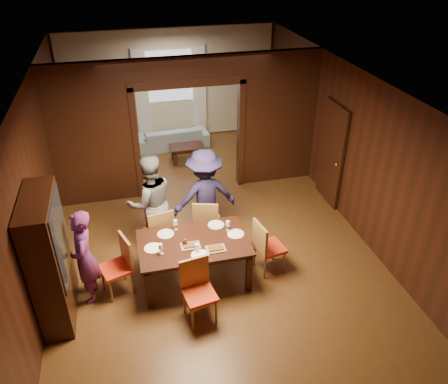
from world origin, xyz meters
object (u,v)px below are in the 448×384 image
object	(u,v)px
person_navy	(205,196)
dining_table	(194,261)
coffee_table	(187,153)
chair_far_l	(159,231)
chair_left	(116,267)
hutch	(50,260)
chair_right	(270,246)
person_purple	(84,257)
sofa	(172,137)
chair_near	(199,293)
chair_far_r	(207,221)
person_grey	(151,202)

from	to	relation	value
person_navy	dining_table	xyz separation A→B (m)	(-0.41, -1.10, -0.51)
coffee_table	chair_far_l	bearing A→B (deg)	-107.25
chair_left	hutch	bearing A→B (deg)	-93.43
chair_right	coffee_table	bearing A→B (deg)	-2.13
person_purple	person_navy	xyz separation A→B (m)	(2.06, 1.11, 0.11)
sofa	chair_left	xyz separation A→B (m)	(-1.58, -5.11, 0.21)
chair_near	chair_left	bearing A→B (deg)	133.62
coffee_table	chair_near	bearing A→B (deg)	-97.57
coffee_table	chair_far_r	distance (m)	3.37
sofa	chair_right	xyz separation A→B (m)	(0.90, -5.19, 0.21)
hutch	chair_far_l	bearing A→B (deg)	32.74
person_navy	chair_left	xyz separation A→B (m)	(-1.64, -1.08, -0.40)
dining_table	chair_far_l	world-z (taller)	chair_far_l
person_grey	coffee_table	size ratio (longest dim) A/B	2.22
coffee_table	hutch	world-z (taller)	hutch
chair_right	chair_near	bearing A→B (deg)	109.63
chair_far_l	chair_far_r	xyz separation A→B (m)	(0.86, 0.09, 0.00)
sofa	dining_table	size ratio (longest dim) A/B	1.08
dining_table	chair_near	world-z (taller)	chair_near
coffee_table	person_navy	bearing A→B (deg)	-93.36
person_purple	hutch	world-z (taller)	hutch
sofa	chair_far_l	xyz separation A→B (m)	(-0.83, -4.32, 0.21)
person_grey	person_navy	size ratio (longest dim) A/B	1.00
dining_table	chair_left	xyz separation A→B (m)	(-1.23, 0.02, 0.10)
person_purple	dining_table	size ratio (longest dim) A/B	0.91
person_purple	sofa	distance (m)	5.54
dining_table	chair_far_l	distance (m)	0.94
chair_far_r	person_purple	bearing A→B (deg)	40.41
chair_right	person_purple	bearing A→B (deg)	78.25
person_purple	chair_left	world-z (taller)	person_purple
chair_left	chair_far_r	size ratio (longest dim) A/B	1.00
chair_right	chair_left	bearing A→B (deg)	77.43
person_navy	dining_table	bearing A→B (deg)	63.20
chair_far_l	chair_far_r	bearing A→B (deg)	175.02
person_purple	sofa	bearing A→B (deg)	156.82
person_purple	person_grey	size ratio (longest dim) A/B	0.88
dining_table	chair_near	size ratio (longest dim) A/B	1.77
chair_near	person_purple	bearing A→B (deg)	142.45
sofa	chair_near	size ratio (longest dim) A/B	1.92
chair_left	dining_table	bearing A→B (deg)	69.82
person_grey	chair_left	bearing A→B (deg)	45.81
coffee_table	chair_far_l	xyz separation A→B (m)	(-1.07, -3.44, 0.28)
person_purple	person_navy	distance (m)	2.34
dining_table	chair_near	bearing A→B (deg)	-95.31
dining_table	chair_far_l	xyz separation A→B (m)	(-0.47, 0.80, 0.10)
person_purple	hutch	distance (m)	0.52
chair_far_l	person_purple	bearing A→B (deg)	23.79
coffee_table	hutch	distance (m)	5.26
chair_near	chair_far_l	bearing A→B (deg)	93.87
person_grey	chair_left	xyz separation A→B (m)	(-0.68, -1.08, -0.40)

